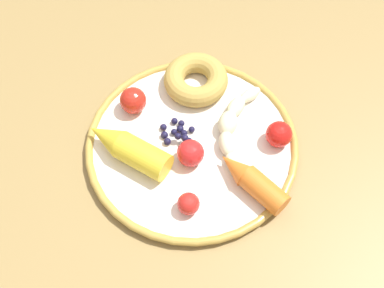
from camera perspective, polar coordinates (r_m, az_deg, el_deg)
name	(u,v)px	position (r m, az deg, el deg)	size (l,w,h in m)	color
dining_table	(175,190)	(0.85, -1.90, -5.17)	(1.05, 0.98, 0.71)	olive
plate	(192,145)	(0.78, 0.00, -0.11)	(0.33, 0.33, 0.02)	white
banana	(233,125)	(0.79, 4.67, 2.14)	(0.07, 0.18, 0.03)	beige
carrot_orange	(252,180)	(0.74, 6.76, -4.05)	(0.12, 0.10, 0.04)	orange
carrot_yellow	(128,148)	(0.76, -7.28, -0.45)	(0.14, 0.09, 0.04)	yellow
donut	(196,80)	(0.83, 0.44, 7.29)	(0.11, 0.11, 0.03)	#B99645
blueberry_pile	(177,133)	(0.78, -1.68, 1.29)	(0.05, 0.05, 0.02)	#191638
tomato_near	(133,100)	(0.80, -6.67, 4.91)	(0.04, 0.04, 0.04)	red
tomato_mid	(188,204)	(0.72, -0.40, -6.75)	(0.03, 0.03, 0.03)	red
tomato_far	(279,134)	(0.78, 9.79, 1.09)	(0.04, 0.04, 0.04)	red
tomato_extra	(190,153)	(0.75, -0.17, -1.03)	(0.04, 0.04, 0.04)	red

